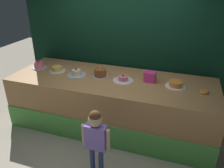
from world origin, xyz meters
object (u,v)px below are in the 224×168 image
object	(u,v)px
donut	(204,92)
cake_left	(57,69)
pink_box	(150,77)
cake_center_right	(100,73)
cake_far_left	(39,65)
cake_center_left	(77,73)
cake_right	(123,79)
child_figure	(96,135)
cake_far_right	(176,84)

from	to	relation	value
donut	cake_left	world-z (taller)	cake_left
pink_box	cake_center_right	size ratio (longest dim) A/B	0.68
cake_far_left	cake_center_left	xyz separation A→B (m)	(0.87, -0.10, -0.02)
cake_center_right	cake_right	distance (m)	0.44
child_figure	cake_left	world-z (taller)	cake_left
donut	cake_right	distance (m)	1.31
cake_far_left	cake_center_right	bearing A→B (deg)	-1.04
cake_far_right	cake_left	bearing A→B (deg)	-179.30
pink_box	cake_far_right	xyz separation A→B (m)	(0.44, -0.07, -0.04)
child_figure	cake_far_left	world-z (taller)	cake_far_left
pink_box	cake_far_left	world-z (taller)	pink_box
donut	cake_right	xyz separation A→B (m)	(-1.31, 0.04, 0.01)
child_figure	cake_right	xyz separation A→B (m)	(0.02, 1.19, 0.31)
pink_box	donut	xyz separation A→B (m)	(0.87, -0.16, -0.06)
pink_box	cake_right	size ratio (longest dim) A/B	0.56
cake_far_left	cake_left	size ratio (longest dim) A/B	0.95
child_figure	donut	world-z (taller)	child_figure
cake_far_left	cake_far_right	distance (m)	2.61
pink_box	cake_left	bearing A→B (deg)	-176.83
child_figure	cake_left	xyz separation A→B (m)	(-1.28, 1.22, 0.31)
cake_left	cake_far_right	xyz separation A→B (m)	(2.18, 0.03, 0.00)
child_figure	cake_center_left	world-z (taller)	cake_center_left
child_figure	donut	bearing A→B (deg)	40.83
cake_center_left	child_figure	bearing A→B (deg)	-53.87
child_figure	cake_center_left	xyz separation A→B (m)	(-0.85, 1.16, 0.31)
cake_center_right	cake_right	bearing A→B (deg)	-5.83
cake_left	cake_center_right	distance (m)	0.87
cake_center_right	cake_far_right	distance (m)	1.31
pink_box	cake_far_right	bearing A→B (deg)	-9.10
cake_left	cake_center_left	bearing A→B (deg)	-7.61
cake_left	cake_far_left	bearing A→B (deg)	174.79
cake_center_right	cake_far_left	bearing A→B (deg)	178.96
cake_center_left	cake_far_right	distance (m)	1.74
cake_far_left	cake_far_right	size ratio (longest dim) A/B	0.89
donut	cake_center_left	size ratio (longest dim) A/B	0.35
cake_center_left	cake_center_right	bearing A→B (deg)	9.67
pink_box	cake_left	size ratio (longest dim) A/B	0.62
cake_center_right	cake_center_left	bearing A→B (deg)	-170.33
cake_far_right	donut	bearing A→B (deg)	-12.08
pink_box	donut	distance (m)	0.89
cake_far_left	cake_far_right	xyz separation A→B (m)	(2.61, -0.01, -0.01)
child_figure	cake_right	distance (m)	1.23
cake_left	pink_box	bearing A→B (deg)	3.17
child_figure	cake_left	bearing A→B (deg)	136.48
donut	cake_far_left	bearing A→B (deg)	178.00
child_figure	donut	distance (m)	1.78
cake_far_left	cake_left	xyz separation A→B (m)	(0.44, -0.04, -0.02)
donut	cake_left	distance (m)	2.61
child_figure	cake_far_right	distance (m)	1.56
donut	cake_left	bearing A→B (deg)	178.54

